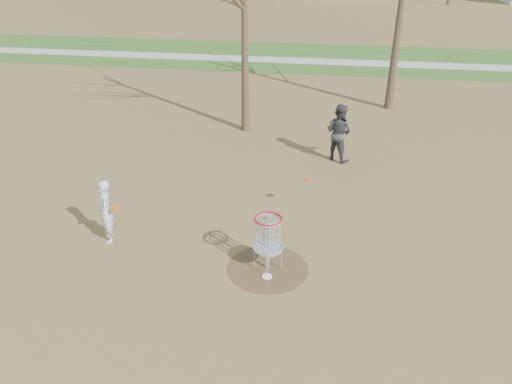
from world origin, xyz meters
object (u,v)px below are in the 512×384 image
at_px(player_throwing, 339,132).
at_px(disc_golf_basket, 268,234).
at_px(player_standing, 105,212).
at_px(disc_grounded, 267,276).

height_order(player_throwing, disc_golf_basket, player_throwing).
bearing_deg(disc_golf_basket, player_standing, 171.95).
distance_m(player_standing, disc_grounded, 4.13).
distance_m(player_throwing, disc_grounded, 6.79).
relative_size(player_throwing, disc_golf_basket, 1.39).
height_order(player_standing, disc_grounded, player_standing).
height_order(player_standing, disc_golf_basket, player_standing).
bearing_deg(player_standing, player_throwing, 109.15).
height_order(player_throwing, disc_grounded, player_throwing).
relative_size(player_standing, disc_grounded, 7.12).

